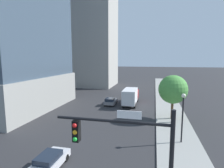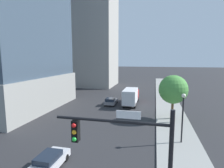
% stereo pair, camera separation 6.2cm
% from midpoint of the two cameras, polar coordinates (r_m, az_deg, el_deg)
% --- Properties ---
extents(sidewalk, '(4.60, 120.00, 0.15)m').
position_cam_midpoint_polar(sidewalk, '(26.19, 18.69, -12.54)').
color(sidewalk, gray).
rests_on(sidewalk, ground).
extents(construction_building, '(18.58, 14.95, 44.72)m').
position_cam_midpoint_polar(construction_building, '(63.27, -6.32, 17.15)').
color(construction_building, '#9E9B93').
rests_on(construction_building, ground).
extents(traffic_light_pole, '(5.46, 0.48, 6.75)m').
position_cam_midpoint_polar(traffic_light_pole, '(9.07, 5.51, -20.66)').
color(traffic_light_pole, black).
rests_on(traffic_light_pole, sidewalk).
extents(street_lamp, '(0.44, 0.44, 5.28)m').
position_cam_midpoint_polar(street_lamp, '(20.88, 21.05, -7.59)').
color(street_lamp, black).
rests_on(street_lamp, sidewalk).
extents(street_tree, '(4.18, 4.18, 6.49)m').
position_cam_midpoint_polar(street_tree, '(28.49, 18.37, -1.61)').
color(street_tree, brown).
rests_on(street_tree, sidewalk).
extents(car_silver, '(1.79, 4.31, 1.31)m').
position_cam_midpoint_polar(car_silver, '(17.20, -18.79, -21.68)').
color(car_silver, '#B7B7BC').
rests_on(car_silver, ground).
extents(car_gray, '(1.93, 4.18, 1.44)m').
position_cam_midpoint_polar(car_gray, '(36.47, -0.26, -5.29)').
color(car_gray, slate).
rests_on(car_gray, ground).
extents(box_truck, '(2.38, 7.81, 3.24)m').
position_cam_midpoint_polar(box_truck, '(36.26, 5.87, -3.63)').
color(box_truck, '#B21E1E').
rests_on(box_truck, ground).
extents(pedestrian_blue_shirt, '(0.34, 0.34, 1.75)m').
position_cam_midpoint_polar(pedestrian_blue_shirt, '(27.58, 18.46, -9.35)').
color(pedestrian_blue_shirt, brown).
rests_on(pedestrian_blue_shirt, sidewalk).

